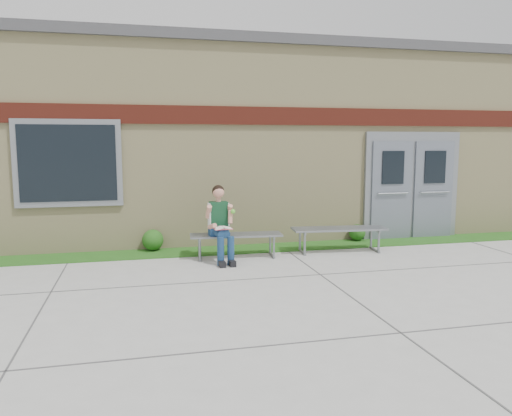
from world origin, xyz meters
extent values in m
plane|color=#9E9E99|center=(0.00, 0.00, 0.00)|extent=(80.00, 80.00, 0.00)
cube|color=#225015|center=(0.00, 2.60, 0.01)|extent=(16.00, 0.80, 0.02)
cube|color=beige|center=(0.00, 6.00, 2.00)|extent=(16.00, 6.00, 4.00)
cube|color=#3F3F42|center=(0.00, 6.00, 4.10)|extent=(16.20, 6.20, 0.20)
cube|color=maroon|center=(0.00, 2.97, 2.60)|extent=(16.00, 0.06, 0.35)
cube|color=gray|center=(-3.00, 2.96, 1.70)|extent=(1.90, 0.08, 1.60)
cube|color=black|center=(-3.00, 2.92, 1.70)|extent=(1.70, 0.04, 1.40)
cube|color=gray|center=(4.00, 2.96, 1.15)|extent=(2.20, 0.08, 2.30)
cube|color=slate|center=(3.50, 2.91, 1.05)|extent=(0.92, 0.06, 2.10)
cube|color=slate|center=(4.50, 2.91, 1.05)|extent=(0.92, 0.06, 2.10)
cube|color=gray|center=(-0.06, 1.99, 0.41)|extent=(1.69, 0.60, 0.03)
cube|color=gray|center=(-0.73, 1.99, 0.19)|extent=(0.08, 0.46, 0.38)
cube|color=gray|center=(0.60, 1.99, 0.19)|extent=(0.08, 0.46, 0.38)
cube|color=gray|center=(1.94, 1.99, 0.45)|extent=(1.83, 0.67, 0.03)
cube|color=gray|center=(1.22, 1.99, 0.20)|extent=(0.09, 0.50, 0.41)
cube|color=gray|center=(2.65, 1.99, 0.20)|extent=(0.09, 0.50, 0.41)
cube|color=navy|center=(-0.39, 1.95, 0.51)|extent=(0.35, 0.25, 0.16)
cube|color=#0F391E|center=(-0.39, 1.93, 0.81)|extent=(0.32, 0.21, 0.45)
sphere|color=tan|center=(-0.39, 1.92, 1.21)|extent=(0.22, 0.22, 0.21)
sphere|color=black|center=(-0.39, 1.94, 1.23)|extent=(0.23, 0.23, 0.22)
cylinder|color=navy|center=(-0.47, 1.69, 0.53)|extent=(0.17, 0.42, 0.15)
cylinder|color=navy|center=(-0.29, 1.70, 0.53)|extent=(0.17, 0.42, 0.15)
cylinder|color=navy|center=(-0.44, 1.45, 0.25)|extent=(0.12, 0.12, 0.49)
cylinder|color=navy|center=(-0.26, 1.46, 0.25)|extent=(0.12, 0.12, 0.49)
cube|color=black|center=(-0.43, 1.39, 0.05)|extent=(0.11, 0.26, 0.10)
cube|color=black|center=(-0.26, 1.39, 0.05)|extent=(0.11, 0.26, 0.10)
cylinder|color=tan|center=(-0.58, 1.86, 0.87)|extent=(0.10, 0.22, 0.26)
cylinder|color=tan|center=(-0.20, 1.88, 0.87)|extent=(0.10, 0.22, 0.26)
cube|color=white|center=(-0.37, 1.57, 0.63)|extent=(0.32, 0.23, 0.01)
cube|color=#D6505F|center=(-0.37, 1.57, 0.61)|extent=(0.32, 0.24, 0.01)
sphere|color=#63D338|center=(-0.17, 1.74, 0.88)|extent=(0.08, 0.08, 0.08)
sphere|color=#225015|center=(-1.52, 2.85, 0.22)|extent=(0.40, 0.40, 0.40)
sphere|color=#225015|center=(2.71, 2.85, 0.19)|extent=(0.34, 0.34, 0.34)
camera|label=1|loc=(-1.76, -6.74, 2.08)|focal=35.00mm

